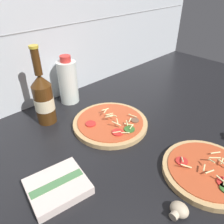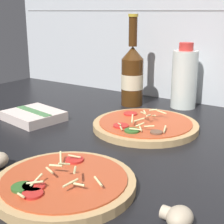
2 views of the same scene
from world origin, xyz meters
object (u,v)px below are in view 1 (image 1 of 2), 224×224
(oil_bottle, at_px, (68,81))
(mushroom_right, at_px, (179,210))
(dish_towel, at_px, (58,187))
(beer_bottle, at_px, (43,98))
(pizza_near, at_px, (207,171))
(pizza_far, at_px, (110,123))

(oil_bottle, xyz_separation_m, mushroom_right, (-0.12, -0.57, -0.07))
(oil_bottle, distance_m, dish_towel, 0.44)
(dish_towel, bearing_deg, mushroom_right, -56.83)
(mushroom_right, bearing_deg, beer_bottle, 92.57)
(pizza_near, distance_m, mushroom_right, 0.15)
(beer_bottle, distance_m, oil_bottle, 0.15)
(pizza_near, bearing_deg, oil_bottle, 93.88)
(pizza_near, bearing_deg, mushroom_right, -176.10)
(beer_bottle, distance_m, dish_towel, 0.32)
(pizza_near, height_order, beer_bottle, beer_bottle)
(pizza_far, relative_size, dish_towel, 1.65)
(pizza_far, bearing_deg, pizza_near, -83.93)
(beer_bottle, height_order, mushroom_right, beer_bottle)
(pizza_far, height_order, mushroom_right, pizza_far)
(mushroom_right, distance_m, dish_towel, 0.28)
(pizza_near, bearing_deg, pizza_far, 96.07)
(pizza_far, distance_m, dish_towel, 0.29)
(oil_bottle, height_order, dish_towel, oil_bottle)
(pizza_far, distance_m, beer_bottle, 0.24)
(pizza_far, bearing_deg, beer_bottle, 129.45)
(pizza_far, height_order, beer_bottle, beer_bottle)
(beer_bottle, xyz_separation_m, oil_bottle, (0.14, 0.06, -0.01))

